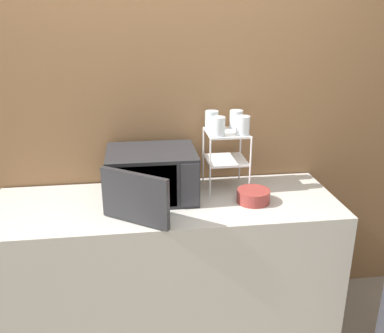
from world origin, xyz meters
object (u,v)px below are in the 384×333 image
at_px(glass_back_right, 236,119).
at_px(glass_front_right, 243,125).
at_px(glass_back_left, 212,120).
at_px(bowl, 253,196).
at_px(dish_rack, 226,148).
at_px(glass_front_left, 218,126).
at_px(microwave, 151,175).

distance_m(glass_back_right, glass_front_right, 0.15).
distance_m(glass_back_left, bowl, 0.52).
relative_size(dish_rack, glass_back_left, 3.24).
bearing_deg(dish_rack, glass_front_left, -132.11).
relative_size(microwave, glass_back_right, 5.96).
bearing_deg(bowl, glass_front_left, 137.78).
bearing_deg(dish_rack, glass_back_left, 133.53).
xyz_separation_m(glass_back_right, bowl, (0.04, -0.31, -0.37)).
relative_size(glass_front_right, glass_back_left, 1.00).
height_order(dish_rack, glass_front_right, glass_front_right).
bearing_deg(glass_back_left, glass_back_right, -1.31).
bearing_deg(glass_front_right, bowl, -77.65).
height_order(dish_rack, bowl, dish_rack).
height_order(glass_back_left, bowl, glass_back_left).
bearing_deg(microwave, dish_rack, 12.42).
relative_size(glass_back_left, bowl, 0.58).
distance_m(glass_front_left, glass_back_left, 0.16).
distance_m(dish_rack, glass_front_right, 0.19).
relative_size(microwave, glass_back_left, 5.96).
bearing_deg(microwave, glass_front_right, 2.84).
distance_m(glass_front_right, bowl, 0.41).
bearing_deg(glass_back_right, microwave, -161.47).
relative_size(glass_front_left, glass_front_right, 1.00).
bearing_deg(bowl, glass_back_right, 96.96).
distance_m(dish_rack, glass_front_left, 0.18).
bearing_deg(glass_back_right, dish_rack, -133.57).
xyz_separation_m(glass_front_right, glass_back_left, (-0.15, 0.15, 0.00)).
relative_size(microwave, dish_rack, 1.84).
xyz_separation_m(microwave, bowl, (0.57, -0.14, -0.10)).
relative_size(microwave, bowl, 3.46).
bearing_deg(glass_back_left, glass_front_left, -86.71).
bearing_deg(bowl, glass_back_left, 120.63).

